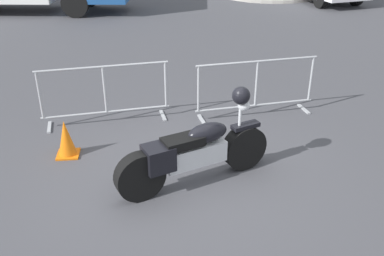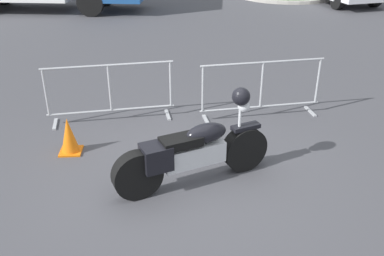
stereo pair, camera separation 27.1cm
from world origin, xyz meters
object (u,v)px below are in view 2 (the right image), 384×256
(crowd_barrier_far, at_px, (262,89))
(traffic_cone, at_px, (69,136))
(crowd_barrier_near, at_px, (110,92))
(motorcycle, at_px, (194,151))

(crowd_barrier_far, distance_m, traffic_cone, 3.46)
(crowd_barrier_far, bearing_deg, crowd_barrier_near, 180.00)
(motorcycle, relative_size, crowd_barrier_near, 0.98)
(motorcycle, xyz_separation_m, crowd_barrier_far, (1.36, 2.08, 0.06))
(crowd_barrier_near, xyz_separation_m, traffic_cone, (-0.54, -1.13, -0.27))
(crowd_barrier_near, height_order, traffic_cone, crowd_barrier_near)
(crowd_barrier_far, height_order, traffic_cone, crowd_barrier_far)
(traffic_cone, bearing_deg, crowd_barrier_far, 19.16)
(motorcycle, bearing_deg, crowd_barrier_near, 101.26)
(crowd_barrier_near, height_order, crowd_barrier_far, same)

